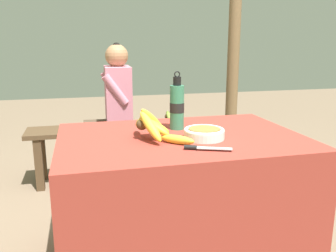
{
  "coord_description": "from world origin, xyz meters",
  "views": [
    {
      "loc": [
        -0.47,
        -1.63,
        1.13
      ],
      "look_at": [
        -0.05,
        0.05,
        0.73
      ],
      "focal_mm": 38.0,
      "sensor_mm": 36.0,
      "label": 1
    }
  ],
  "objects_px": {
    "serving_bowl": "(204,133)",
    "support_post_far": "(234,41)",
    "banana_bunch_ripe": "(150,124)",
    "loose_banana_front": "(177,140)",
    "banana_bunch_green": "(171,117)",
    "seated_vendor": "(112,103)",
    "knife": "(201,148)",
    "water_bottle": "(177,106)",
    "wooden_bench": "(120,135)"
  },
  "relations": [
    {
      "from": "water_bottle",
      "to": "wooden_bench",
      "type": "bearing_deg",
      "value": 99.31
    },
    {
      "from": "knife",
      "to": "wooden_bench",
      "type": "xyz_separation_m",
      "value": [
        -0.18,
        1.52,
        -0.32
      ]
    },
    {
      "from": "wooden_bench",
      "to": "banana_bunch_green",
      "type": "xyz_separation_m",
      "value": [
        0.44,
        -0.0,
        0.14
      ]
    },
    {
      "from": "wooden_bench",
      "to": "support_post_far",
      "type": "distance_m",
      "value": 1.43
    },
    {
      "from": "banana_bunch_ripe",
      "to": "seated_vendor",
      "type": "bearing_deg",
      "value": 92.87
    },
    {
      "from": "serving_bowl",
      "to": "banana_bunch_green",
      "type": "distance_m",
      "value": 1.37
    },
    {
      "from": "banana_bunch_ripe",
      "to": "water_bottle",
      "type": "distance_m",
      "value": 0.25
    },
    {
      "from": "knife",
      "to": "support_post_far",
      "type": "bearing_deg",
      "value": 84.31
    },
    {
      "from": "water_bottle",
      "to": "serving_bowl",
      "type": "bearing_deg",
      "value": -70.98
    },
    {
      "from": "banana_bunch_ripe",
      "to": "seated_vendor",
      "type": "distance_m",
      "value": 1.26
    },
    {
      "from": "water_bottle",
      "to": "banana_bunch_ripe",
      "type": "bearing_deg",
      "value": -137.65
    },
    {
      "from": "water_bottle",
      "to": "seated_vendor",
      "type": "relative_size",
      "value": 0.27
    },
    {
      "from": "seated_vendor",
      "to": "support_post_far",
      "type": "relative_size",
      "value": 0.49
    },
    {
      "from": "wooden_bench",
      "to": "seated_vendor",
      "type": "xyz_separation_m",
      "value": [
        -0.06,
        -0.03,
        0.28
      ]
    },
    {
      "from": "water_bottle",
      "to": "wooden_bench",
      "type": "xyz_separation_m",
      "value": [
        -0.18,
        1.12,
        -0.43
      ]
    },
    {
      "from": "serving_bowl",
      "to": "seated_vendor",
      "type": "relative_size",
      "value": 0.17
    },
    {
      "from": "loose_banana_front",
      "to": "support_post_far",
      "type": "xyz_separation_m",
      "value": [
        1.04,
        1.75,
        0.44
      ]
    },
    {
      "from": "serving_bowl",
      "to": "support_post_far",
      "type": "xyz_separation_m",
      "value": [
        0.89,
        1.69,
        0.43
      ]
    },
    {
      "from": "banana_bunch_green",
      "to": "banana_bunch_ripe",
      "type": "bearing_deg",
      "value": -108.75
    },
    {
      "from": "water_bottle",
      "to": "banana_bunch_green",
      "type": "xyz_separation_m",
      "value": [
        0.26,
        1.12,
        -0.3
      ]
    },
    {
      "from": "knife",
      "to": "wooden_bench",
      "type": "height_order",
      "value": "knife"
    },
    {
      "from": "banana_bunch_ripe",
      "to": "knife",
      "type": "xyz_separation_m",
      "value": [
        0.18,
        -0.23,
        -0.06
      ]
    },
    {
      "from": "water_bottle",
      "to": "wooden_bench",
      "type": "height_order",
      "value": "water_bottle"
    },
    {
      "from": "knife",
      "to": "banana_bunch_green",
      "type": "distance_m",
      "value": 1.55
    },
    {
      "from": "seated_vendor",
      "to": "banana_bunch_green",
      "type": "relative_size",
      "value": 3.81
    },
    {
      "from": "seated_vendor",
      "to": "banana_bunch_green",
      "type": "bearing_deg",
      "value": -174.81
    },
    {
      "from": "serving_bowl",
      "to": "knife",
      "type": "height_order",
      "value": "serving_bowl"
    },
    {
      "from": "water_bottle",
      "to": "wooden_bench",
      "type": "relative_size",
      "value": 0.2
    },
    {
      "from": "loose_banana_front",
      "to": "seated_vendor",
      "type": "bearing_deg",
      "value": 96.98
    },
    {
      "from": "support_post_far",
      "to": "wooden_bench",
      "type": "bearing_deg",
      "value": -163.22
    },
    {
      "from": "wooden_bench",
      "to": "banana_bunch_ripe",
      "type": "bearing_deg",
      "value": -89.75
    },
    {
      "from": "support_post_far",
      "to": "serving_bowl",
      "type": "bearing_deg",
      "value": -117.87
    },
    {
      "from": "water_bottle",
      "to": "loose_banana_front",
      "type": "bearing_deg",
      "value": -105.13
    },
    {
      "from": "loose_banana_front",
      "to": "knife",
      "type": "xyz_separation_m",
      "value": [
        0.07,
        -0.12,
        -0.01
      ]
    },
    {
      "from": "banana_bunch_green",
      "to": "knife",
      "type": "bearing_deg",
      "value": -99.7
    },
    {
      "from": "loose_banana_front",
      "to": "seated_vendor",
      "type": "distance_m",
      "value": 1.38
    },
    {
      "from": "support_post_far",
      "to": "banana_bunch_green",
      "type": "bearing_deg",
      "value": -153.86
    },
    {
      "from": "knife",
      "to": "banana_bunch_green",
      "type": "relative_size",
      "value": 0.67
    },
    {
      "from": "serving_bowl",
      "to": "wooden_bench",
      "type": "height_order",
      "value": "serving_bowl"
    },
    {
      "from": "loose_banana_front",
      "to": "wooden_bench",
      "type": "distance_m",
      "value": 1.44
    },
    {
      "from": "banana_bunch_ripe",
      "to": "loose_banana_front",
      "type": "bearing_deg",
      "value": -46.99
    },
    {
      "from": "loose_banana_front",
      "to": "banana_bunch_ripe",
      "type": "bearing_deg",
      "value": 133.01
    },
    {
      "from": "support_post_far",
      "to": "loose_banana_front",
      "type": "bearing_deg",
      "value": -120.84
    },
    {
      "from": "wooden_bench",
      "to": "seated_vendor",
      "type": "relative_size",
      "value": 1.32
    },
    {
      "from": "banana_bunch_green",
      "to": "serving_bowl",
      "type": "bearing_deg",
      "value": -97.76
    },
    {
      "from": "loose_banana_front",
      "to": "banana_bunch_green",
      "type": "xyz_separation_m",
      "value": [
        0.33,
        1.4,
        -0.19
      ]
    },
    {
      "from": "wooden_bench",
      "to": "seated_vendor",
      "type": "distance_m",
      "value": 0.29
    },
    {
      "from": "serving_bowl",
      "to": "water_bottle",
      "type": "bearing_deg",
      "value": 109.02
    },
    {
      "from": "banana_bunch_ripe",
      "to": "banana_bunch_green",
      "type": "distance_m",
      "value": 1.38
    },
    {
      "from": "serving_bowl",
      "to": "water_bottle",
      "type": "height_order",
      "value": "water_bottle"
    }
  ]
}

